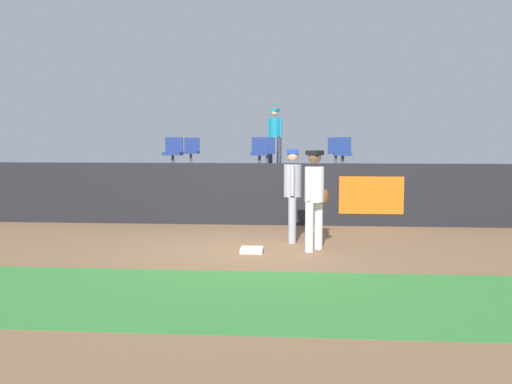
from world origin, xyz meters
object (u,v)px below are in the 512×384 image
at_px(seat_front_left, 173,151).
at_px(seat_back_right, 336,150).
at_px(spectator_hooded, 275,132).
at_px(seat_back_center, 267,150).
at_px(first_base, 252,250).
at_px(player_runner_visitor, 293,189).
at_px(player_fielder_home, 315,193).
at_px(seat_front_center, 260,151).
at_px(seat_back_left, 191,150).
at_px(seat_front_right, 343,151).

distance_m(seat_front_left, seat_back_right, 4.79).
bearing_deg(spectator_hooded, seat_back_center, 98.61).
bearing_deg(first_base, seat_back_right, 73.58).
bearing_deg(seat_back_center, player_runner_visitor, -81.55).
relative_size(player_fielder_home, spectator_hooded, 1.06).
height_order(player_fielder_home, spectator_hooded, spectator_hooded).
relative_size(player_runner_visitor, seat_front_center, 2.19).
bearing_deg(seat_back_right, player_fielder_home, -97.21).
xyz_separation_m(seat_back_left, seat_front_left, (-0.13, -1.80, 0.00)).
relative_size(player_fielder_home, seat_front_left, 2.18).
xyz_separation_m(first_base, seat_back_center, (-0.09, 6.55, 1.69)).
height_order(seat_front_center, seat_front_left, same).
bearing_deg(seat_front_center, player_runner_visitor, -75.99).
height_order(player_runner_visitor, seat_front_center, seat_front_center).
distance_m(seat_back_center, seat_front_left, 3.02).
bearing_deg(player_fielder_home, seat_back_right, -155.23).
distance_m(player_runner_visitor, seat_front_left, 4.92).
xyz_separation_m(first_base, seat_back_right, (1.93, 6.55, 1.69)).
bearing_deg(player_runner_visitor, seat_front_center, -165.65).
distance_m(player_runner_visitor, spectator_hooded, 6.37).
distance_m(player_fielder_home, seat_back_left, 7.24).
distance_m(seat_back_center, spectator_hooded, 0.95).
bearing_deg(seat_front_right, seat_back_right, 91.73).
height_order(seat_front_right, seat_back_center, same).
bearing_deg(spectator_hooded, seat_back_right, 179.60).
xyz_separation_m(seat_back_center, spectator_hooded, (0.19, 0.77, 0.53)).
bearing_deg(seat_back_center, seat_back_right, 0.00).
height_order(player_fielder_home, seat_back_right, seat_back_right).
distance_m(seat_front_right, seat_front_center, 2.18).
bearing_deg(seat_back_left, player_fielder_home, -60.84).
xyz_separation_m(seat_front_center, seat_back_center, (0.10, 1.80, 0.00)).
bearing_deg(first_base, spectator_hooded, 89.25).
bearing_deg(spectator_hooded, seat_front_left, 66.87).
xyz_separation_m(seat_front_center, seat_back_right, (2.12, 1.80, 0.00)).
bearing_deg(seat_front_left, seat_back_right, 22.05).
distance_m(first_base, seat_back_left, 7.17).
xyz_separation_m(player_runner_visitor, seat_back_left, (-3.10, 5.45, 0.67)).
height_order(first_base, player_runner_visitor, player_runner_visitor).
bearing_deg(seat_back_center, spectator_hooded, 76.27).
xyz_separation_m(seat_back_center, seat_front_left, (-2.42, -1.80, 0.00)).
bearing_deg(seat_front_right, seat_front_left, 180.00).
bearing_deg(spectator_hooded, first_base, 111.58).
relative_size(player_fielder_home, seat_back_center, 2.18).
bearing_deg(player_fielder_home, seat_back_center, -137.02).
distance_m(seat_back_left, seat_front_center, 2.83).
height_order(seat_back_center, spectator_hooded, spectator_hooded).
bearing_deg(first_base, player_runner_visitor, 56.70).
relative_size(seat_back_right, spectator_hooded, 0.49).
xyz_separation_m(first_base, player_runner_visitor, (0.72, 1.09, 1.02)).
bearing_deg(player_fielder_home, player_runner_visitor, -121.85).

